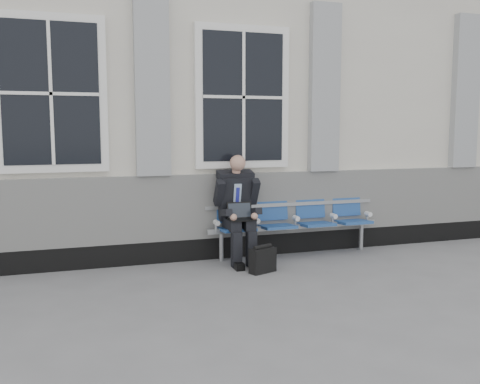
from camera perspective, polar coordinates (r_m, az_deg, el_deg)
name	(u,v)px	position (r m, az deg, el deg)	size (l,w,h in m)	color
ground	(254,287)	(6.27, 1.46, -10.12)	(70.00, 70.00, 0.00)	slate
station_building	(185,105)	(9.34, -5.91, 9.22)	(14.40, 4.40, 4.49)	beige
bench	(294,217)	(7.74, 5.78, -2.69)	(2.60, 0.47, 0.91)	#9EA0A3
businessman	(237,205)	(7.26, -0.27, -1.40)	(0.60, 0.81, 1.47)	black
briefcase	(263,260)	(6.85, 2.42, -7.23)	(0.38, 0.27, 0.36)	black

